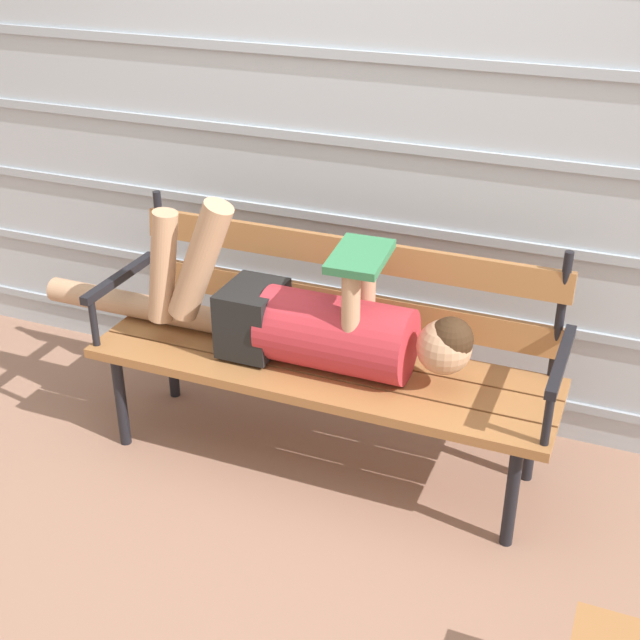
# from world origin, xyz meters

# --- Properties ---
(ground_plane) EXTENTS (12.00, 12.00, 0.00)m
(ground_plane) POSITION_xyz_m (0.00, 0.00, 0.00)
(ground_plane) COLOR #936B56
(house_siding) EXTENTS (4.97, 0.08, 2.23)m
(house_siding) POSITION_xyz_m (0.00, 0.70, 1.11)
(house_siding) COLOR #B2BCC6
(house_siding) RESTS_ON ground
(park_bench) EXTENTS (1.73, 0.51, 0.91)m
(park_bench) POSITION_xyz_m (0.00, 0.24, 0.48)
(park_bench) COLOR #9E6638
(park_bench) RESTS_ON ground
(reclining_person) EXTENTS (1.77, 0.27, 0.60)m
(reclining_person) POSITION_xyz_m (-0.08, 0.17, 0.60)
(reclining_person) COLOR #B72D38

